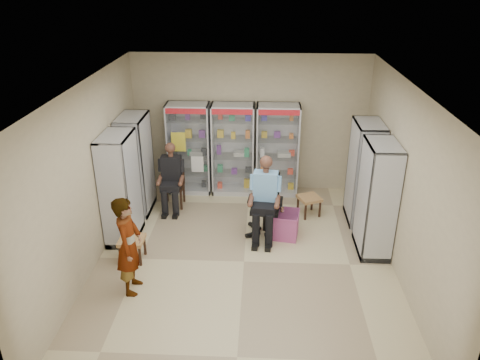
{
  "coord_description": "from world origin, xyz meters",
  "views": [
    {
      "loc": [
        0.26,
        -6.67,
        4.59
      ],
      "look_at": [
        -0.1,
        0.7,
        1.21
      ],
      "focal_mm": 35.0,
      "sensor_mm": 36.0,
      "label": 1
    }
  ],
  "objects_px": {
    "office_chair": "(265,206)",
    "seated_shopkeeper": "(265,199)",
    "woven_stool_b": "(133,249)",
    "cabinet_left_far": "(136,165)",
    "cabinet_back_mid": "(233,150)",
    "cabinet_right_far": "(364,173)",
    "cabinet_back_right": "(277,150)",
    "wooden_chair": "(173,185)",
    "woven_stool_a": "(309,206)",
    "pink_trunk": "(284,224)",
    "cabinet_left_near": "(121,188)",
    "cabinet_back_left": "(189,149)",
    "cabinet_right_near": "(377,199)",
    "standing_man": "(129,246)"
  },
  "relations": [
    {
      "from": "cabinet_back_left",
      "to": "pink_trunk",
      "type": "distance_m",
      "value": 2.83
    },
    {
      "from": "cabinet_right_far",
      "to": "cabinet_back_right",
      "type": "bearing_deg",
      "value": 55.27
    },
    {
      "from": "seated_shopkeeper",
      "to": "woven_stool_b",
      "type": "xyz_separation_m",
      "value": [
        -2.25,
        -0.93,
        -0.54
      ]
    },
    {
      "from": "wooden_chair",
      "to": "cabinet_right_far",
      "type": "bearing_deg",
      "value": -6.04
    },
    {
      "from": "woven_stool_a",
      "to": "standing_man",
      "type": "relative_size",
      "value": 0.25
    },
    {
      "from": "cabinet_back_right",
      "to": "wooden_chair",
      "type": "relative_size",
      "value": 2.13
    },
    {
      "from": "cabinet_left_far",
      "to": "woven_stool_a",
      "type": "height_order",
      "value": "cabinet_left_far"
    },
    {
      "from": "cabinet_back_left",
      "to": "cabinet_right_near",
      "type": "relative_size",
      "value": 1.0
    },
    {
      "from": "cabinet_left_near",
      "to": "cabinet_left_far",
      "type": "bearing_deg",
      "value": 180.0
    },
    {
      "from": "cabinet_back_left",
      "to": "cabinet_back_mid",
      "type": "height_order",
      "value": "same"
    },
    {
      "from": "cabinet_right_far",
      "to": "pink_trunk",
      "type": "height_order",
      "value": "cabinet_right_far"
    },
    {
      "from": "cabinet_back_mid",
      "to": "office_chair",
      "type": "relative_size",
      "value": 1.7
    },
    {
      "from": "cabinet_back_left",
      "to": "cabinet_right_near",
      "type": "bearing_deg",
      "value": -32.28
    },
    {
      "from": "cabinet_back_mid",
      "to": "cabinet_back_right",
      "type": "xyz_separation_m",
      "value": [
        0.95,
        0.0,
        0.0
      ]
    },
    {
      "from": "cabinet_right_far",
      "to": "cabinet_left_near",
      "type": "xyz_separation_m",
      "value": [
        -4.46,
        -0.9,
        0.0
      ]
    },
    {
      "from": "cabinet_back_left",
      "to": "office_chair",
      "type": "bearing_deg",
      "value": -47.06
    },
    {
      "from": "cabinet_left_far",
      "to": "cabinet_left_near",
      "type": "relative_size",
      "value": 1.0
    },
    {
      "from": "wooden_chair",
      "to": "seated_shopkeeper",
      "type": "height_order",
      "value": "seated_shopkeeper"
    },
    {
      "from": "cabinet_left_far",
      "to": "cabinet_right_far",
      "type": "bearing_deg",
      "value": 87.43
    },
    {
      "from": "cabinet_left_far",
      "to": "office_chair",
      "type": "bearing_deg",
      "value": 71.92
    },
    {
      "from": "woven_stool_b",
      "to": "standing_man",
      "type": "bearing_deg",
      "value": -75.31
    },
    {
      "from": "cabinet_left_far",
      "to": "wooden_chair",
      "type": "bearing_deg",
      "value": 106.39
    },
    {
      "from": "cabinet_left_far",
      "to": "woven_stool_b",
      "type": "bearing_deg",
      "value": 10.25
    },
    {
      "from": "office_chair",
      "to": "cabinet_right_far",
      "type": "bearing_deg",
      "value": 24.98
    },
    {
      "from": "pink_trunk",
      "to": "standing_man",
      "type": "relative_size",
      "value": 0.32
    },
    {
      "from": "cabinet_back_mid",
      "to": "wooden_chair",
      "type": "bearing_deg",
      "value": -148.69
    },
    {
      "from": "wooden_chair",
      "to": "cabinet_left_far",
      "type": "bearing_deg",
      "value": -163.61
    },
    {
      "from": "cabinet_back_left",
      "to": "cabinet_back_mid",
      "type": "relative_size",
      "value": 1.0
    },
    {
      "from": "woven_stool_b",
      "to": "pink_trunk",
      "type": "bearing_deg",
      "value": 19.31
    },
    {
      "from": "cabinet_back_right",
      "to": "office_chair",
      "type": "height_order",
      "value": "cabinet_back_right"
    },
    {
      "from": "cabinet_left_far",
      "to": "pink_trunk",
      "type": "height_order",
      "value": "cabinet_left_far"
    },
    {
      "from": "office_chair",
      "to": "cabinet_back_left",
      "type": "bearing_deg",
      "value": 139.07
    },
    {
      "from": "cabinet_right_near",
      "to": "woven_stool_b",
      "type": "xyz_separation_m",
      "value": [
        -4.13,
        -0.52,
        -0.79
      ]
    },
    {
      "from": "cabinet_back_right",
      "to": "woven_stool_b",
      "type": "xyz_separation_m",
      "value": [
        -2.5,
        -2.75,
        -0.79
      ]
    },
    {
      "from": "office_chair",
      "to": "woven_stool_b",
      "type": "relative_size",
      "value": 2.82
    },
    {
      "from": "cabinet_right_near",
      "to": "cabinet_left_far",
      "type": "bearing_deg",
      "value": 73.75
    },
    {
      "from": "cabinet_right_far",
      "to": "office_chair",
      "type": "bearing_deg",
      "value": 108.85
    },
    {
      "from": "cabinet_back_right",
      "to": "cabinet_right_far",
      "type": "distance_m",
      "value": 1.98
    },
    {
      "from": "office_chair",
      "to": "seated_shopkeeper",
      "type": "distance_m",
      "value": 0.17
    },
    {
      "from": "cabinet_right_near",
      "to": "cabinet_left_near",
      "type": "bearing_deg",
      "value": 87.43
    },
    {
      "from": "woven_stool_a",
      "to": "cabinet_left_near",
      "type": "bearing_deg",
      "value": -163.49
    },
    {
      "from": "wooden_chair",
      "to": "woven_stool_a",
      "type": "relative_size",
      "value": 2.32
    },
    {
      "from": "cabinet_left_far",
      "to": "office_chair",
      "type": "xyz_separation_m",
      "value": [
        2.58,
        -0.84,
        -0.41
      ]
    },
    {
      "from": "cabinet_left_near",
      "to": "woven_stool_a",
      "type": "height_order",
      "value": "cabinet_left_near"
    },
    {
      "from": "office_chair",
      "to": "wooden_chair",
      "type": "bearing_deg",
      "value": 157.38
    },
    {
      "from": "cabinet_right_near",
      "to": "office_chair",
      "type": "xyz_separation_m",
      "value": [
        -1.88,
        0.46,
        -0.41
      ]
    },
    {
      "from": "cabinet_back_right",
      "to": "cabinet_left_far",
      "type": "bearing_deg",
      "value": -161.81
    },
    {
      "from": "pink_trunk",
      "to": "woven_stool_a",
      "type": "height_order",
      "value": "pink_trunk"
    },
    {
      "from": "cabinet_left_near",
      "to": "standing_man",
      "type": "bearing_deg",
      "value": 19.5
    },
    {
      "from": "cabinet_right_far",
      "to": "cabinet_right_near",
      "type": "xyz_separation_m",
      "value": [
        0.0,
        -1.1,
        0.0
      ]
    }
  ]
}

